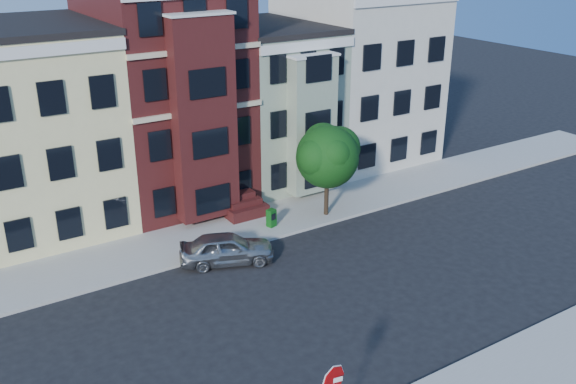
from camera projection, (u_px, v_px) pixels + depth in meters
ground at (312, 306)px, 26.39m from camera, size 120.00×120.00×0.00m
far_sidewalk at (223, 233)px, 32.59m from camera, size 60.00×4.00×0.15m
house_yellow at (36, 130)px, 32.29m from camera, size 7.00×9.00×10.00m
house_brown at (164, 93)px, 35.42m from camera, size 7.00×9.00×12.00m
house_green at (266, 104)px, 39.25m from camera, size 6.00×9.00×9.00m
house_cream at (356, 75)px, 42.38m from camera, size 8.00×9.00×11.00m
street_tree at (327, 161)px, 33.43m from camera, size 5.25×5.25×6.09m
parked_car at (227, 248)px, 29.55m from camera, size 4.68×3.23×1.48m
newspaper_box at (271, 218)px, 32.99m from camera, size 0.50×0.47×0.93m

